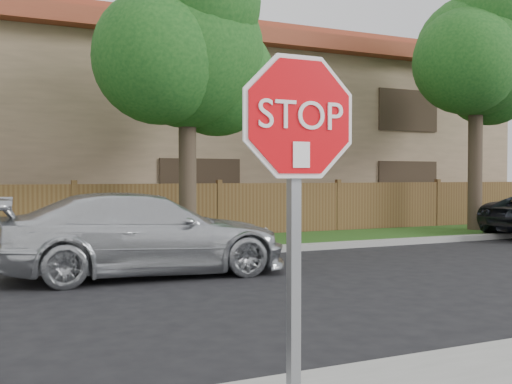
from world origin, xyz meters
name	(u,v)px	position (x,y,z in m)	size (l,w,h in m)	color
far_curb	(97,259)	(0.00, 8.15, 0.07)	(70.00, 0.30, 0.15)	gray
grass_strip	(84,251)	(0.00, 9.80, 0.06)	(70.00, 3.00, 0.12)	#1E4714
fence	(74,215)	(0.00, 11.40, 0.80)	(70.00, 0.12, 1.60)	#54371D
apartment_building	(50,126)	(0.00, 17.00, 3.53)	(35.20, 9.20, 7.20)	#856D52
tree_mid	(190,51)	(2.52, 9.57, 4.87)	(4.80, 3.90, 7.35)	#382B21
tree_right	(480,56)	(12.02, 9.57, 5.57)	(4.80, 3.90, 8.20)	#382B21
stop_sign	(298,172)	(-0.51, -1.48, 1.83)	(1.01, 0.13, 2.55)	gray
sedan_right	(146,234)	(0.53, 6.14, 0.75)	(2.11, 5.18, 1.50)	silver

